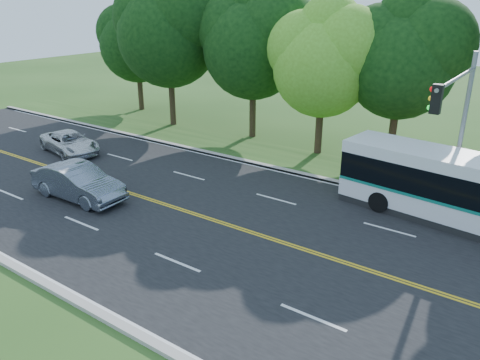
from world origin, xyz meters
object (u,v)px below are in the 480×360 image
Objects in this scene: transit_bus at (476,195)px; sedan at (78,182)px; traffic_signal at (456,116)px; suv at (70,142)px.

sedan is at bearing -148.00° from transit_bus.
traffic_signal reaches higher than transit_bus.
traffic_signal is at bearing -65.63° from sedan.
traffic_signal is at bearing -162.00° from transit_bus.
transit_bus is 22.65m from suv.
sedan reaches higher than suv.
traffic_signal is 16.88m from sedan.
sedan is (-14.76, -7.23, -3.83)m from traffic_signal.
transit_bus is at bearing 11.03° from traffic_signal.
transit_bus is at bearing -66.68° from sedan.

